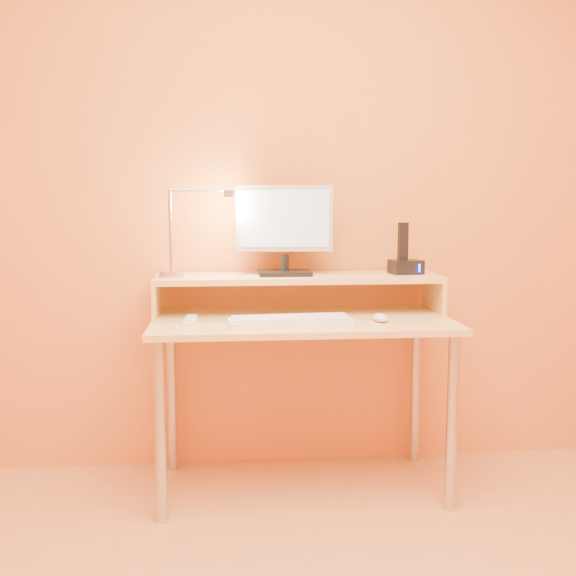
{
  "coord_description": "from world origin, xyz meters",
  "views": [
    {
      "loc": [
        -0.3,
        -1.47,
        1.2
      ],
      "look_at": [
        -0.06,
        1.13,
        0.85
      ],
      "focal_mm": 41.8,
      "sensor_mm": 36.0,
      "label": 1
    }
  ],
  "objects": [
    {
      "name": "phone_dock",
      "position": [
        0.47,
        1.33,
        0.91
      ],
      "size": [
        0.14,
        0.12,
        0.06
      ],
      "primitive_type": "cube",
      "rotation": [
        0.0,
        0.0,
        0.16
      ],
      "color": "black",
      "rests_on": "desk_shelf"
    },
    {
      "name": "desk_lower",
      "position": [
        0.0,
        1.18,
        0.71
      ],
      "size": [
        1.2,
        0.6,
        0.02
      ],
      "primitive_type": "cube",
      "color": "#D8B179",
      "rests_on": "floor"
    },
    {
      "name": "lamp_base",
      "position": [
        -0.53,
        1.3,
        0.89
      ],
      "size": [
        0.1,
        0.1,
        0.02
      ],
      "primitive_type": "cylinder",
      "color": "#B1B2B9",
      "rests_on": "desk_shelf"
    },
    {
      "name": "desk_leg_fr",
      "position": [
        0.55,
        0.93,
        0.35
      ],
      "size": [
        0.04,
        0.04,
        0.69
      ],
      "primitive_type": "cylinder",
      "color": "#B1B2B9",
      "rests_on": "floor"
    },
    {
      "name": "monitor_screen",
      "position": [
        -0.06,
        1.32,
        1.12
      ],
      "size": [
        0.37,
        0.03,
        0.24
      ],
      "primitive_type": "cube",
      "rotation": [
        0.0,
        0.0,
        -0.08
      ],
      "color": "#A1B9DC",
      "rests_on": "monitor_panel"
    },
    {
      "name": "desk_shelf",
      "position": [
        0.0,
        1.33,
        0.87
      ],
      "size": [
        1.2,
        0.3,
        0.02
      ],
      "primitive_type": "cube",
      "color": "#D8B179",
      "rests_on": "desk_lower"
    },
    {
      "name": "desk_leg_fl",
      "position": [
        -0.55,
        0.93,
        0.35
      ],
      "size": [
        0.04,
        0.04,
        0.69
      ],
      "primitive_type": "cylinder",
      "color": "#B1B2B9",
      "rests_on": "floor"
    },
    {
      "name": "monitor_panel",
      "position": [
        -0.06,
        1.34,
        1.12
      ],
      "size": [
        0.41,
        0.07,
        0.28
      ],
      "primitive_type": "cube",
      "rotation": [
        0.0,
        0.0,
        -0.08
      ],
      "color": "#B9B9BF",
      "rests_on": "monitor_neck"
    },
    {
      "name": "wall_back",
      "position": [
        0.0,
        1.5,
        1.25
      ],
      "size": [
        3.0,
        0.04,
        2.5
      ],
      "primitive_type": "cube",
      "color": "orange",
      "rests_on": "floor"
    },
    {
      "name": "mouse",
      "position": [
        0.3,
        1.08,
        0.74
      ],
      "size": [
        0.06,
        0.1,
        0.03
      ],
      "primitive_type": "ellipsoid",
      "rotation": [
        0.0,
        0.0,
        0.09
      ],
      "color": "white",
      "rests_on": "desk_lower"
    },
    {
      "name": "monitor_foot",
      "position": [
        -0.06,
        1.33,
        0.89
      ],
      "size": [
        0.22,
        0.16,
        0.02
      ],
      "primitive_type": "cube",
      "color": "black",
      "rests_on": "desk_shelf"
    },
    {
      "name": "phone_led",
      "position": [
        0.51,
        1.28,
        0.91
      ],
      "size": [
        0.01,
        0.0,
        0.04
      ],
      "primitive_type": "cube",
      "color": "#1019F2",
      "rests_on": "phone_dock"
    },
    {
      "name": "lamp_bulb",
      "position": [
        -0.29,
        1.3,
        1.2
      ],
      "size": [
        0.03,
        0.03,
        0.0
      ],
      "primitive_type": "cylinder",
      "color": "#FFEAC6",
      "rests_on": "lamp_head"
    },
    {
      "name": "lamp_post",
      "position": [
        -0.53,
        1.3,
        1.07
      ],
      "size": [
        0.01,
        0.01,
        0.33
      ],
      "primitive_type": "cylinder",
      "color": "#B1B2B9",
      "rests_on": "lamp_base"
    },
    {
      "name": "keyboard",
      "position": [
        -0.06,
        1.05,
        0.73
      ],
      "size": [
        0.48,
        0.18,
        0.02
      ],
      "primitive_type": "cube",
      "rotation": [
        0.0,
        0.0,
        0.07
      ],
      "color": "white",
      "rests_on": "desk_lower"
    },
    {
      "name": "lamp_arm",
      "position": [
        -0.41,
        1.3,
        1.24
      ],
      "size": [
        0.24,
        0.01,
        0.01
      ],
      "primitive_type": "cylinder",
      "rotation": [
        0.0,
        1.57,
        0.0
      ],
      "color": "#B1B2B9",
      "rests_on": "lamp_post"
    },
    {
      "name": "shelf_riser_right",
      "position": [
        0.59,
        1.33,
        0.79
      ],
      "size": [
        0.02,
        0.3,
        0.14
      ],
      "primitive_type": "cube",
      "color": "#D8B179",
      "rests_on": "desk_lower"
    },
    {
      "name": "desk_leg_bl",
      "position": [
        -0.55,
        1.43,
        0.35
      ],
      "size": [
        0.04,
        0.04,
        0.69
      ],
      "primitive_type": "cylinder",
      "color": "#B1B2B9",
      "rests_on": "floor"
    },
    {
      "name": "shelf_riser_left",
      "position": [
        -0.59,
        1.33,
        0.79
      ],
      "size": [
        0.02,
        0.3,
        0.14
      ],
      "primitive_type": "cube",
      "color": "#D8B179",
      "rests_on": "desk_lower"
    },
    {
      "name": "remote_control",
      "position": [
        -0.44,
        1.11,
        0.73
      ],
      "size": [
        0.05,
        0.16,
        0.02
      ],
      "primitive_type": "cube",
      "rotation": [
        0.0,
        0.0,
        -0.03
      ],
      "color": "white",
      "rests_on": "desk_lower"
    },
    {
      "name": "phone_handset",
      "position": [
        0.45,
        1.33,
        1.02
      ],
      "size": [
        0.04,
        0.03,
        0.16
      ],
      "primitive_type": "cube",
      "rotation": [
        0.0,
        0.0,
        0.16
      ],
      "color": "black",
      "rests_on": "phone_dock"
    },
    {
      "name": "desk_leg_br",
      "position": [
        0.55,
        1.43,
        0.35
      ],
      "size": [
        0.04,
        0.04,
        0.69
      ],
      "primitive_type": "cylinder",
      "color": "#B1B2B9",
      "rests_on": "floor"
    },
    {
      "name": "monitor_neck",
      "position": [
        -0.06,
        1.33,
        0.93
      ],
      "size": [
        0.04,
        0.04,
        0.07
      ],
      "primitive_type": "cylinder",
      "color": "black",
      "rests_on": "monitor_foot"
    },
    {
      "name": "lamp_head",
      "position": [
        -0.29,
        1.3,
        1.22
      ],
      "size": [
        0.04,
        0.04,
        0.03
      ],
      "primitive_type": "cylinder",
      "color": "#B1B2B9",
      "rests_on": "lamp_arm"
    },
    {
      "name": "monitor_back",
      "position": [
        -0.06,
        1.36,
        1.12
      ],
      "size": [
        0.36,
        0.04,
        0.23
      ],
      "primitive_type": "cube",
      "rotation": [
        0.0,
        0.0,
        -0.08
      ],
      "color": "black",
      "rests_on": "monitor_panel"
    }
  ]
}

